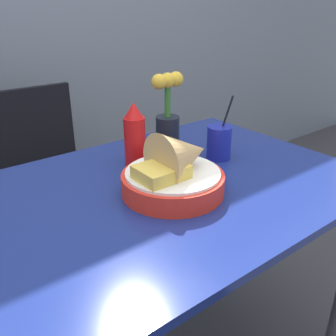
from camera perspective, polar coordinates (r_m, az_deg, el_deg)
name	(u,v)px	position (r m, az deg, el deg)	size (l,w,h in m)	color
dining_table	(168,214)	(1.16, -0.04, -7.03)	(1.17, 0.83, 0.76)	navy
chair_far_window	(43,173)	(1.82, -18.49, -0.73)	(0.40, 0.40, 0.91)	black
food_basket	(176,171)	(1.04, 1.27, -0.42)	(0.29, 0.29, 0.19)	red
ketchup_bottle	(134,136)	(1.20, -5.25, 4.83)	(0.07, 0.07, 0.21)	red
drink_cup	(219,143)	(1.29, 7.77, 3.75)	(0.08, 0.08, 0.23)	#192399
flower_vase	(168,117)	(1.31, -0.06, 7.71)	(0.12, 0.08, 0.28)	black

